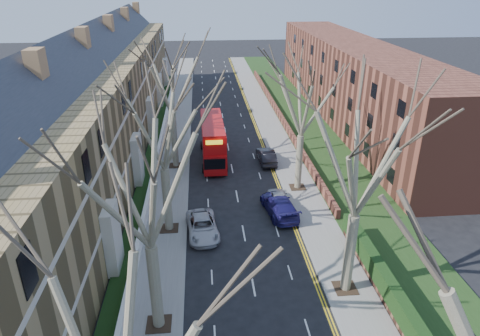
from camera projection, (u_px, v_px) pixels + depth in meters
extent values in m
cube|color=slate|center=(178.00, 131.00, 53.97)|extent=(3.00, 102.00, 0.12)
cube|color=slate|center=(271.00, 128.00, 54.97)|extent=(3.00, 102.00, 0.12)
cube|color=olive|center=(95.00, 113.00, 44.02)|extent=(9.00, 78.00, 10.00)
cube|color=#2B2E35|center=(87.00, 54.00, 41.54)|extent=(4.67, 78.00, 4.67)
cube|color=beige|center=(141.00, 126.00, 45.01)|extent=(0.12, 78.00, 0.35)
cube|color=beige|center=(137.00, 93.00, 43.56)|extent=(0.12, 78.00, 0.35)
cube|color=brown|center=(352.00, 81.00, 57.52)|extent=(8.00, 54.00, 10.00)
cube|color=brown|center=(279.00, 114.00, 58.53)|extent=(0.35, 54.00, 0.90)
cube|color=white|center=(159.00, 151.00, 46.35)|extent=(0.30, 78.00, 1.00)
cube|color=#1C3513|center=(306.00, 126.00, 55.31)|extent=(6.00, 102.00, 0.06)
cube|color=black|center=(468.00, 333.00, 13.03)|extent=(0.18, 0.50, 0.22)
cylinder|color=#665E49|center=(155.00, 287.00, 22.97)|extent=(0.64, 0.64, 5.25)
cube|color=#2D2116|center=(159.00, 324.00, 24.05)|extent=(1.40, 1.40, 0.05)
cylinder|color=#665E49|center=(167.00, 200.00, 32.07)|extent=(0.64, 0.64, 5.07)
cube|color=#2D2116|center=(169.00, 228.00, 33.11)|extent=(1.40, 1.40, 0.05)
cylinder|color=#665E49|center=(175.00, 142.00, 42.91)|extent=(0.60, 0.60, 5.25)
cube|color=#2D2116|center=(176.00, 165.00, 43.99)|extent=(1.40, 1.40, 0.05)
cylinder|color=#665E49|center=(349.00, 254.00, 25.73)|extent=(0.64, 0.64, 5.25)
cube|color=#2D2116|center=(345.00, 288.00, 26.81)|extent=(1.40, 1.40, 0.05)
cylinder|color=#665E49|center=(299.00, 162.00, 38.46)|extent=(0.60, 0.60, 5.07)
cube|color=#2D2116|center=(297.00, 187.00, 39.51)|extent=(1.40, 1.40, 0.05)
cube|color=#A60B0C|center=(213.00, 148.00, 45.22)|extent=(2.41, 9.95, 1.98)
cube|color=#A60B0C|center=(213.00, 131.00, 44.43)|extent=(2.41, 9.46, 1.80)
cube|color=black|center=(213.00, 144.00, 45.05)|extent=(2.42, 9.16, 0.81)
cube|color=black|center=(213.00, 130.00, 44.40)|extent=(2.42, 8.96, 0.81)
imported|color=#B0AFB5|center=(202.00, 226.00, 32.35)|extent=(2.70, 5.03, 1.34)
imported|color=navy|center=(279.00, 205.00, 35.10)|extent=(2.90, 5.63, 1.56)
imported|color=#9A9CA3|center=(279.00, 199.00, 36.30)|extent=(1.64, 4.05, 1.38)
imported|color=black|center=(266.00, 156.00, 44.71)|extent=(1.74, 4.54, 1.48)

